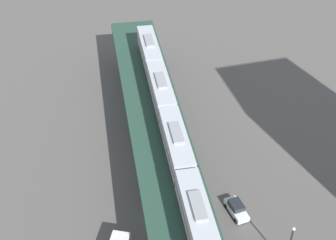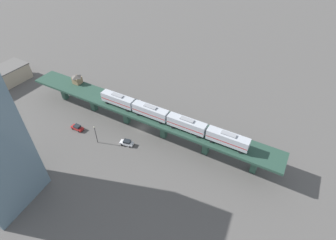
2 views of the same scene
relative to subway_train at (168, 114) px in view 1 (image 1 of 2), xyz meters
name	(u,v)px [view 1 (image 1 of 2)]	position (x,y,z in m)	size (l,w,h in m)	color
ground_plane	(172,222)	(2.48, 10.73, -10.28)	(400.00, 400.00, 0.00)	#514F4C
elevated_viaduct	(172,188)	(2.46, 10.56, -3.63)	(17.52, 92.38, 7.74)	#244135
subway_train	(168,114)	(0.00, 0.00, 0.00)	(7.76, 49.83, 4.45)	#ADB2BA
street_car_white	(236,208)	(-6.65, 11.58, -9.34)	(2.30, 4.56, 1.89)	silver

